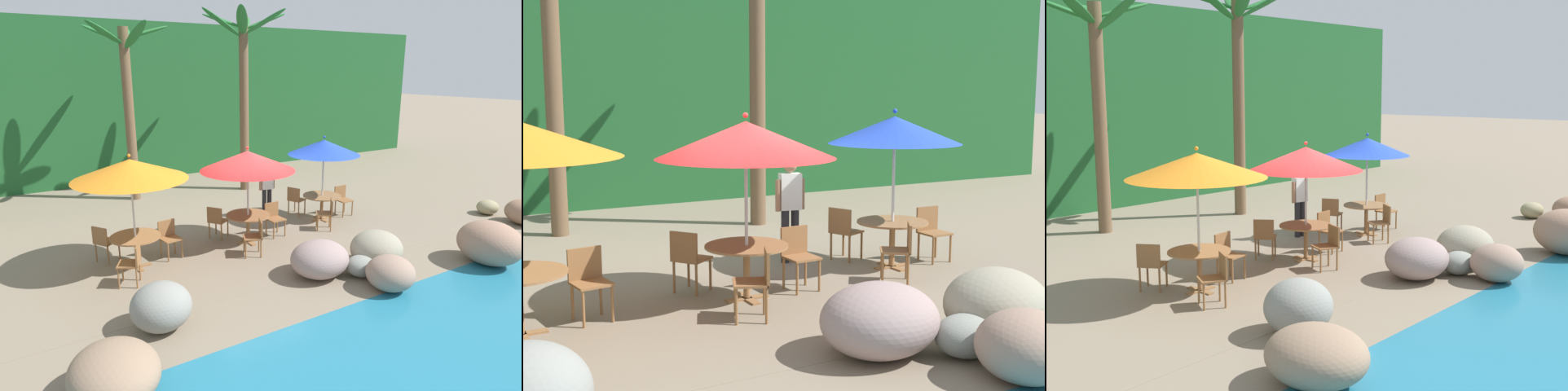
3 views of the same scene
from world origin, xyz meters
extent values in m
plane|color=gray|center=(0.00, 0.00, 0.00)|extent=(120.00, 120.00, 0.00)
cube|color=gray|center=(0.00, 0.00, 0.00)|extent=(18.00, 5.20, 0.01)
cube|color=#1E5628|center=(0.00, 9.00, 3.00)|extent=(28.00, 2.40, 6.00)
ellipsoid|color=gray|center=(0.08, -2.72, 0.39)|extent=(1.29, 1.16, 0.78)
ellipsoid|color=gray|center=(0.87, -3.18, 0.23)|extent=(0.71, 0.62, 0.45)
ellipsoid|color=#998E68|center=(7.13, -2.03, 0.22)|extent=(0.67, 0.61, 0.43)
ellipsoid|color=gray|center=(0.92, -3.92, 0.35)|extent=(0.97, 0.98, 0.70)
ellipsoid|color=gray|center=(1.48, -2.98, 0.41)|extent=(1.18, 1.13, 0.82)
ellipsoid|color=gray|center=(-3.45, -2.92, 0.41)|extent=(1.04, 1.01, 0.83)
ellipsoid|color=#93755D|center=(-4.54, -4.19, 0.37)|extent=(1.22, 1.34, 0.73)
ellipsoid|color=#9D7660|center=(3.78, -4.19, 0.49)|extent=(1.28, 1.45, 0.98)
cylinder|color=silver|center=(-3.10, -0.28, 1.17)|extent=(0.04, 0.04, 2.33)
cone|color=orange|center=(-3.10, -0.28, 2.23)|extent=(2.43, 2.43, 0.43)
sphere|color=orange|center=(-3.10, -0.28, 2.53)|extent=(0.07, 0.07, 0.07)
cube|color=olive|center=(-3.10, -0.28, 0.01)|extent=(0.60, 0.12, 0.03)
cube|color=olive|center=(-3.10, -0.28, 0.01)|extent=(0.12, 0.60, 0.03)
cylinder|color=olive|center=(-3.10, -0.28, 0.37)|extent=(0.09, 0.09, 0.71)
cylinder|color=olive|center=(-3.10, -0.28, 0.72)|extent=(1.10, 1.10, 0.03)
cylinder|color=olive|center=(-2.06, -0.32, 0.23)|extent=(0.04, 0.04, 0.45)
cylinder|color=olive|center=(-2.41, -0.36, 0.23)|extent=(0.04, 0.04, 0.45)
cylinder|color=olive|center=(-2.10, 0.04, 0.23)|extent=(0.04, 0.04, 0.45)
cylinder|color=olive|center=(-2.46, -0.01, 0.23)|extent=(0.04, 0.04, 0.45)
cube|color=olive|center=(-2.26, -0.16, 0.47)|extent=(0.47, 0.47, 0.03)
cube|color=olive|center=(-2.28, 0.03, 0.66)|extent=(0.42, 0.09, 0.42)
cylinder|color=olive|center=(-3.52, 0.68, 0.23)|extent=(0.04, 0.04, 0.45)
cylinder|color=olive|center=(-3.32, 0.38, 0.23)|extent=(0.04, 0.04, 0.45)
cylinder|color=olive|center=(-3.82, 0.48, 0.23)|extent=(0.04, 0.04, 0.45)
cylinder|color=olive|center=(-3.62, 0.19, 0.23)|extent=(0.04, 0.04, 0.45)
cube|color=olive|center=(-3.57, 0.43, 0.47)|extent=(0.58, 0.58, 0.03)
cube|color=olive|center=(-3.74, 0.32, 0.66)|extent=(0.26, 0.37, 0.42)
cylinder|color=olive|center=(-3.72, -1.12, 0.23)|extent=(0.04, 0.04, 0.45)
cylinder|color=olive|center=(-3.56, -0.80, 0.23)|extent=(0.04, 0.04, 0.45)
cylinder|color=olive|center=(-3.40, -1.28, 0.23)|extent=(0.04, 0.04, 0.45)
cylinder|color=olive|center=(-3.24, -0.96, 0.23)|extent=(0.04, 0.04, 0.45)
cube|color=olive|center=(-3.48, -1.04, 0.47)|extent=(0.56, 0.56, 0.03)
cube|color=olive|center=(-3.30, -1.13, 0.66)|extent=(0.22, 0.39, 0.42)
cylinder|color=silver|center=(-0.25, -0.25, 1.11)|extent=(0.04, 0.04, 2.22)
cone|color=red|center=(-0.25, -0.25, 2.12)|extent=(2.34, 2.34, 0.48)
sphere|color=red|center=(-0.25, -0.25, 2.43)|extent=(0.07, 0.07, 0.07)
cube|color=olive|center=(-0.25, -0.25, 0.01)|extent=(0.60, 0.12, 0.03)
cube|color=olive|center=(-0.25, -0.25, 0.01)|extent=(0.12, 0.60, 0.03)
cylinder|color=olive|center=(-0.25, -0.25, 0.37)|extent=(0.09, 0.09, 0.71)
cylinder|color=olive|center=(-0.25, -0.25, 0.72)|extent=(1.10, 1.10, 0.03)
cylinder|color=olive|center=(0.78, -0.40, 0.23)|extent=(0.04, 0.04, 0.45)
cylinder|color=olive|center=(0.43, -0.41, 0.23)|extent=(0.04, 0.04, 0.45)
cylinder|color=olive|center=(0.77, -0.04, 0.23)|extent=(0.04, 0.04, 0.45)
cylinder|color=olive|center=(0.42, -0.05, 0.23)|extent=(0.04, 0.04, 0.45)
cube|color=olive|center=(0.60, -0.23, 0.47)|extent=(0.43, 0.43, 0.03)
cube|color=olive|center=(0.60, -0.03, 0.66)|extent=(0.42, 0.05, 0.42)
cylinder|color=olive|center=(-0.70, 0.69, 0.23)|extent=(0.04, 0.04, 0.45)
cylinder|color=olive|center=(-0.49, 0.40, 0.23)|extent=(0.04, 0.04, 0.45)
cylinder|color=olive|center=(-0.99, 0.48, 0.23)|extent=(0.04, 0.04, 0.45)
cylinder|color=olive|center=(-0.78, 0.19, 0.23)|extent=(0.04, 0.04, 0.45)
cube|color=olive|center=(-0.74, 0.44, 0.47)|extent=(0.59, 0.59, 0.03)
cube|color=olive|center=(-0.90, 0.32, 0.66)|extent=(0.27, 0.36, 0.42)
cylinder|color=olive|center=(-0.81, -1.13, 0.23)|extent=(0.04, 0.04, 0.45)
cylinder|color=olive|center=(-0.67, -0.80, 0.23)|extent=(0.04, 0.04, 0.45)
cylinder|color=olive|center=(-0.48, -1.27, 0.23)|extent=(0.04, 0.04, 0.45)
cylinder|color=olive|center=(-0.34, -0.94, 0.23)|extent=(0.04, 0.04, 0.45)
cube|color=olive|center=(-0.58, -1.04, 0.47)|extent=(0.55, 0.55, 0.03)
cube|color=olive|center=(-0.39, -1.11, 0.66)|extent=(0.20, 0.40, 0.42)
cylinder|color=silver|center=(2.47, 0.19, 1.12)|extent=(0.04, 0.04, 2.25)
cone|color=blue|center=(2.47, 0.19, 2.15)|extent=(2.03, 2.03, 0.41)
sphere|color=blue|center=(2.47, 0.19, 2.43)|extent=(0.07, 0.07, 0.07)
cube|color=olive|center=(2.47, 0.19, 0.01)|extent=(0.60, 0.12, 0.03)
cube|color=olive|center=(2.47, 0.19, 0.01)|extent=(0.12, 0.60, 0.03)
cylinder|color=olive|center=(2.47, 0.19, 0.37)|extent=(0.09, 0.09, 0.71)
cylinder|color=olive|center=(2.47, 0.19, 0.72)|extent=(1.10, 1.10, 0.03)
cylinder|color=olive|center=(3.50, 0.00, 0.23)|extent=(0.04, 0.04, 0.45)
cylinder|color=olive|center=(3.14, 0.00, 0.23)|extent=(0.04, 0.04, 0.45)
cylinder|color=olive|center=(3.50, 0.36, 0.23)|extent=(0.04, 0.04, 0.45)
cylinder|color=olive|center=(3.15, 0.36, 0.23)|extent=(0.04, 0.04, 0.45)
cube|color=olive|center=(3.32, 0.18, 0.47)|extent=(0.42, 0.42, 0.03)
cube|color=olive|center=(3.33, 0.38, 0.66)|extent=(0.42, 0.04, 0.42)
cylinder|color=olive|center=(2.25, 1.21, 0.23)|extent=(0.04, 0.04, 0.45)
cylinder|color=olive|center=(2.38, 0.88, 0.23)|extent=(0.04, 0.04, 0.45)
cylinder|color=olive|center=(1.92, 1.07, 0.23)|extent=(0.04, 0.04, 0.45)
cylinder|color=olive|center=(2.05, 0.74, 0.23)|extent=(0.04, 0.04, 0.45)
cube|color=olive|center=(2.15, 0.97, 0.47)|extent=(0.55, 0.55, 0.03)
cube|color=olive|center=(1.97, 0.90, 0.66)|extent=(0.19, 0.40, 0.42)
cylinder|color=olive|center=(1.74, -0.56, 0.23)|extent=(0.04, 0.04, 0.45)
cylinder|color=olive|center=(1.95, -0.26, 0.23)|extent=(0.04, 0.04, 0.45)
cylinder|color=olive|center=(2.04, -0.76, 0.23)|extent=(0.04, 0.04, 0.45)
cylinder|color=olive|center=(2.24, -0.47, 0.23)|extent=(0.04, 0.04, 0.45)
cube|color=olive|center=(1.99, -0.51, 0.47)|extent=(0.58, 0.58, 0.03)
cube|color=olive|center=(2.15, -0.62, 0.66)|extent=(0.27, 0.37, 0.42)
cylinder|color=brown|center=(-1.54, 5.22, 2.76)|extent=(0.32, 0.32, 5.53)
ellipsoid|color=#236B2D|center=(-0.83, 5.14, 5.39)|extent=(1.44, 0.51, 0.52)
ellipsoid|color=#236B2D|center=(-1.32, 5.90, 5.40)|extent=(0.78, 1.46, 0.48)
ellipsoid|color=#236B2D|center=(-2.08, 5.69, 5.35)|extent=(1.28, 1.19, 0.61)
ellipsoid|color=#236B2D|center=(-2.18, 4.89, 5.31)|extent=(1.37, 0.94, 0.71)
ellipsoid|color=#236B2D|center=(-1.37, 4.52, 5.25)|extent=(0.65, 1.34, 0.85)
cylinder|color=brown|center=(2.28, 4.42, 3.01)|extent=(0.32, 0.32, 6.01)
ellipsoid|color=#236B2D|center=(3.08, 4.31, 5.84)|extent=(1.59, 0.58, 0.66)
ellipsoid|color=#236B2D|center=(2.72, 5.10, 5.83)|extent=(1.14, 1.49, 0.67)
ellipsoid|color=#236B2D|center=(1.82, 5.08, 5.86)|extent=(1.20, 1.49, 0.59)
ellipsoid|color=#236B2D|center=(1.48, 4.43, 5.74)|extent=(1.44, 0.38, 0.93)
ellipsoid|color=#236B2D|center=(1.86, 3.74, 5.77)|extent=(1.08, 1.44, 0.86)
ellipsoid|color=#236B2D|center=(2.75, 3.77, 5.77)|extent=(1.15, 1.42, 0.84)
cylinder|color=#232328|center=(1.17, 1.26, 0.43)|extent=(0.13, 0.13, 0.86)
cylinder|color=#232328|center=(1.35, 1.26, 0.43)|extent=(0.13, 0.13, 0.86)
cube|color=silver|center=(1.26, 1.26, 1.15)|extent=(0.37, 0.27, 0.58)
cylinder|color=#9E7051|center=(1.04, 1.26, 1.10)|extent=(0.08, 0.08, 0.50)
cylinder|color=#9E7051|center=(1.48, 1.26, 1.10)|extent=(0.08, 0.08, 0.50)
sphere|color=#9E7051|center=(1.26, 1.26, 1.56)|extent=(0.21, 0.21, 0.21)
sphere|color=black|center=(1.26, 1.26, 1.61)|extent=(0.18, 0.18, 0.18)
camera|label=1|loc=(-5.52, -9.54, 4.25)|focal=30.84mm
camera|label=2|loc=(-4.21, -8.44, 2.76)|focal=48.88mm
camera|label=3|loc=(-10.28, -9.05, 3.57)|focal=45.47mm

